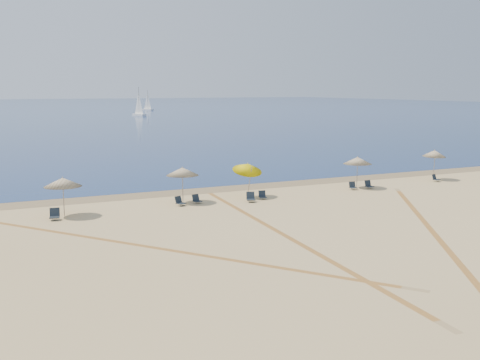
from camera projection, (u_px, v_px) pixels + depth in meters
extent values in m
plane|color=tan|center=(442.00, 281.00, 23.49)|extent=(160.00, 160.00, 0.00)
plane|color=#0C2151|center=(24.00, 108.00, 225.29)|extent=(500.00, 500.00, 0.00)
plane|color=olive|center=(219.00, 189.00, 45.02)|extent=(500.00, 500.00, 0.00)
cylinder|color=gray|center=(64.00, 198.00, 35.30)|extent=(0.05, 0.05, 2.29)
cone|color=#FDEBC8|center=(63.00, 182.00, 35.14)|extent=(2.32, 2.32, 0.55)
sphere|color=gray|center=(63.00, 177.00, 35.09)|extent=(0.08, 0.08, 0.08)
cylinder|color=gray|center=(183.00, 186.00, 39.51)|extent=(0.05, 0.05, 2.34)
cone|color=#FDEBC8|center=(182.00, 171.00, 39.35)|extent=(2.25, 2.25, 0.55)
sphere|color=gray|center=(182.00, 167.00, 39.30)|extent=(0.08, 0.08, 0.08)
cylinder|color=gray|center=(250.00, 182.00, 41.12)|extent=(0.05, 0.80, 2.37)
cone|color=#DEC904|center=(248.00, 167.00, 41.25)|extent=(2.16, 2.22, 1.18)
sphere|color=gray|center=(248.00, 163.00, 41.20)|extent=(0.08, 0.08, 0.08)
cylinder|color=gray|center=(357.00, 173.00, 45.34)|extent=(0.05, 0.05, 2.35)
cone|color=#FDEBC8|center=(358.00, 160.00, 45.17)|extent=(2.25, 2.25, 0.55)
sphere|color=gray|center=(358.00, 157.00, 45.13)|extent=(0.08, 0.08, 0.08)
cylinder|color=gray|center=(434.00, 166.00, 49.36)|extent=(0.05, 0.17, 2.45)
cone|color=#FDEBC8|center=(434.00, 153.00, 49.23)|extent=(1.98, 2.00, 0.64)
sphere|color=gray|center=(435.00, 150.00, 49.18)|extent=(0.08, 0.08, 0.08)
cube|color=black|center=(55.00, 217.00, 34.30)|extent=(0.68, 0.68, 0.05)
cube|color=black|center=(55.00, 212.00, 34.53)|extent=(0.62, 0.32, 0.52)
cylinder|color=#A5A5AD|center=(51.00, 220.00, 34.06)|extent=(0.03, 0.03, 0.19)
cylinder|color=#A5A5AD|center=(59.00, 219.00, 34.18)|extent=(0.03, 0.03, 0.19)
cube|color=black|center=(181.00, 203.00, 38.49)|extent=(0.70, 0.70, 0.05)
cube|color=black|center=(178.00, 200.00, 38.62)|extent=(0.56, 0.40, 0.47)
cylinder|color=#A5A5AD|center=(180.00, 206.00, 38.18)|extent=(0.02, 0.02, 0.17)
cylinder|color=#A5A5AD|center=(184.00, 205.00, 38.49)|extent=(0.02, 0.02, 0.17)
cube|color=black|center=(197.00, 201.00, 39.29)|extent=(0.59, 0.59, 0.05)
cube|color=black|center=(196.00, 197.00, 39.46)|extent=(0.53, 0.27, 0.45)
cylinder|color=#A5A5AD|center=(196.00, 203.00, 39.02)|extent=(0.02, 0.02, 0.17)
cylinder|color=#A5A5AD|center=(201.00, 202.00, 39.25)|extent=(0.02, 0.02, 0.17)
cube|color=black|center=(251.00, 200.00, 39.73)|extent=(0.73, 0.73, 0.05)
cube|color=black|center=(250.00, 195.00, 39.97)|extent=(0.61, 0.38, 0.51)
cylinder|color=#A5A5AD|center=(249.00, 201.00, 39.54)|extent=(0.02, 0.02, 0.19)
cylinder|color=#A5A5AD|center=(255.00, 201.00, 39.59)|extent=(0.02, 0.02, 0.19)
cube|color=black|center=(263.00, 197.00, 40.74)|extent=(0.60, 0.60, 0.05)
cube|color=black|center=(262.00, 194.00, 40.94)|extent=(0.53, 0.29, 0.45)
cylinder|color=#A5A5AD|center=(261.00, 199.00, 40.55)|extent=(0.02, 0.02, 0.16)
cylinder|color=#A5A5AD|center=(267.00, 199.00, 40.63)|extent=(0.02, 0.02, 0.16)
cube|color=black|center=(353.00, 188.00, 44.60)|extent=(0.60, 0.60, 0.05)
cube|color=black|center=(352.00, 184.00, 44.81)|extent=(0.53, 0.29, 0.45)
cylinder|color=#A5A5AD|center=(352.00, 189.00, 44.41)|extent=(0.02, 0.02, 0.17)
cylinder|color=#A5A5AD|center=(357.00, 189.00, 44.50)|extent=(0.02, 0.02, 0.17)
cube|color=black|center=(370.00, 186.00, 45.11)|extent=(0.53, 0.53, 0.05)
cube|color=black|center=(368.00, 183.00, 45.31)|extent=(0.53, 0.20, 0.47)
cylinder|color=#A5A5AD|center=(369.00, 188.00, 44.87)|extent=(0.02, 0.02, 0.17)
cylinder|color=#A5A5AD|center=(373.00, 188.00, 45.04)|extent=(0.02, 0.02, 0.17)
cube|color=black|center=(437.00, 180.00, 48.53)|extent=(0.63, 0.63, 0.05)
cube|color=black|center=(434.00, 177.00, 48.68)|extent=(0.53, 0.32, 0.45)
cylinder|color=#A5A5AD|center=(437.00, 181.00, 48.25)|extent=(0.02, 0.02, 0.16)
cylinder|color=#A5A5AD|center=(439.00, 181.00, 48.51)|extent=(0.02, 0.02, 0.16)
cube|color=white|center=(139.00, 115.00, 162.85)|extent=(2.94, 5.67, 0.60)
cylinder|color=gray|center=(139.00, 101.00, 162.23)|extent=(0.12, 0.12, 8.00)
cube|color=white|center=(148.00, 109.00, 204.61)|extent=(3.09, 4.86, 0.52)
cylinder|color=gray|center=(148.00, 100.00, 204.07)|extent=(0.10, 0.10, 6.96)
plane|color=tan|center=(280.00, 233.00, 31.39)|extent=(29.89, 29.89, 0.00)
plane|color=tan|center=(272.00, 228.00, 32.41)|extent=(29.89, 29.89, 0.00)
plane|color=tan|center=(438.00, 238.00, 30.32)|extent=(38.56, 38.56, 0.00)
plane|color=tan|center=(433.00, 233.00, 31.40)|extent=(38.56, 38.56, 0.00)
plane|color=tan|center=(143.00, 246.00, 28.76)|extent=(39.24, 39.24, 0.00)
plane|color=tan|center=(126.00, 243.00, 29.27)|extent=(39.24, 39.24, 0.00)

